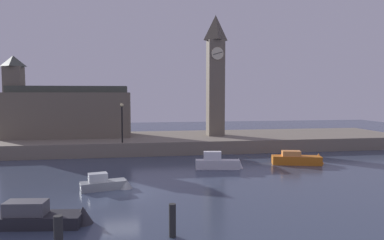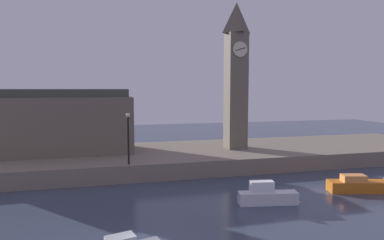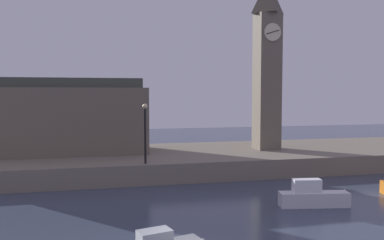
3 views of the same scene
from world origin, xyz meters
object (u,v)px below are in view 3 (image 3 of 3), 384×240
at_px(clock_tower, 267,62).
at_px(parliament_hall, 50,116).
at_px(streetlamp, 145,127).
at_px(boat_ferry_white, 317,197).

distance_m(clock_tower, parliament_hall, 19.30).
relative_size(streetlamp, boat_ferry_white, 0.95).
distance_m(clock_tower, streetlamp, 13.64).
relative_size(clock_tower, parliament_hall, 1.02).
xyz_separation_m(parliament_hall, boat_ferry_white, (16.07, -14.66, -4.08)).
bearing_deg(clock_tower, boat_ferry_white, -101.12).
distance_m(streetlamp, boat_ferry_white, 12.55).
relative_size(clock_tower, boat_ferry_white, 3.37).
bearing_deg(clock_tower, streetlamp, -156.29).
distance_m(parliament_hall, streetlamp, 9.74).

